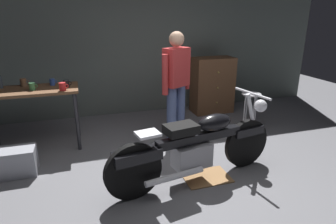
% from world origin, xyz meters
% --- Properties ---
extents(ground_plane, '(12.00, 12.00, 0.00)m').
position_xyz_m(ground_plane, '(0.00, 0.00, 0.00)').
color(ground_plane, slate).
extents(back_wall, '(8.00, 0.12, 3.10)m').
position_xyz_m(back_wall, '(0.00, 2.80, 1.55)').
color(back_wall, '#56605B').
rests_on(back_wall, ground_plane).
extents(workbench, '(1.30, 0.64, 0.90)m').
position_xyz_m(workbench, '(-1.73, 1.54, 0.79)').
color(workbench, brown).
rests_on(workbench, ground_plane).
extents(motorcycle, '(2.17, 0.73, 1.00)m').
position_xyz_m(motorcycle, '(0.19, -0.00, 0.45)').
color(motorcycle, black).
rests_on(motorcycle, ground_plane).
extents(person_standing, '(0.51, 0.38, 1.67)m').
position_xyz_m(person_standing, '(0.33, 1.19, 0.93)').
color(person_standing, '#4D5E8D').
rests_on(person_standing, ground_plane).
extents(shop_stool, '(0.32, 0.32, 0.64)m').
position_xyz_m(shop_stool, '(1.68, 1.22, 0.50)').
color(shop_stool, '#B2B2B7').
rests_on(shop_stool, ground_plane).
extents(wooden_dresser, '(0.80, 0.47, 1.10)m').
position_xyz_m(wooden_dresser, '(1.48, 2.30, 0.55)').
color(wooden_dresser, brown).
rests_on(wooden_dresser, ground_plane).
extents(drip_tray, '(0.56, 0.40, 0.01)m').
position_xyz_m(drip_tray, '(0.33, -0.00, 0.01)').
color(drip_tray, olive).
rests_on(drip_tray, ground_plane).
extents(storage_bin, '(0.44, 0.32, 0.34)m').
position_xyz_m(storage_bin, '(-1.88, 0.79, 0.17)').
color(storage_bin, gray).
rests_on(storage_bin, ground_plane).
extents(mug_red_diner, '(0.12, 0.09, 0.11)m').
position_xyz_m(mug_red_diner, '(-1.28, 1.31, 0.96)').
color(mug_red_diner, red).
rests_on(mug_red_diner, workbench).
extents(mug_blue_enamel, '(0.10, 0.07, 0.10)m').
position_xyz_m(mug_blue_enamel, '(-1.43, 1.69, 0.95)').
color(mug_blue_enamel, '#2D51AD').
rests_on(mug_blue_enamel, workbench).
extents(mug_green_speckled, '(0.11, 0.08, 0.10)m').
position_xyz_m(mug_green_speckled, '(-1.68, 1.46, 0.95)').
color(mug_green_speckled, '#3D7F4C').
rests_on(mug_green_speckled, workbench).
extents(mug_brown_stoneware, '(0.12, 0.09, 0.11)m').
position_xyz_m(mug_brown_stoneware, '(-1.83, 1.75, 0.96)').
color(mug_brown_stoneware, brown).
rests_on(mug_brown_stoneware, workbench).
extents(mug_black_matte, '(0.12, 0.08, 0.10)m').
position_xyz_m(mug_black_matte, '(-1.23, 1.48, 0.95)').
color(mug_black_matte, black).
rests_on(mug_black_matte, workbench).
extents(bottle, '(0.06, 0.06, 0.24)m').
position_xyz_m(bottle, '(-2.12, 1.71, 1.00)').
color(bottle, '#3F4C59').
rests_on(bottle, workbench).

